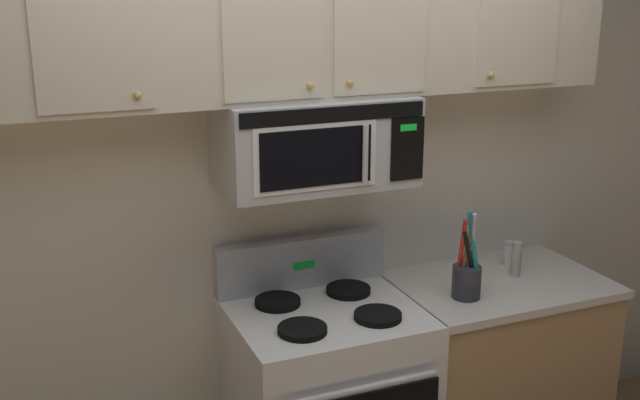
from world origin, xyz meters
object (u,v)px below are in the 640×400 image
object	(u,v)px
utensil_crock_charcoal	(467,276)
salt_shaker	(509,254)
pepper_mill	(516,259)
over_range_microwave	(315,142)

from	to	relation	value
utensil_crock_charcoal	salt_shaker	bearing A→B (deg)	32.00
utensil_crock_charcoal	pepper_mill	world-z (taller)	utensil_crock_charcoal
utensil_crock_charcoal	salt_shaker	size ratio (longest dim) A/B	3.29
over_range_microwave	pepper_mill	bearing A→B (deg)	-5.94
utensil_crock_charcoal	pepper_mill	bearing A→B (deg)	19.50
utensil_crock_charcoal	pepper_mill	xyz separation A→B (m)	(0.34, 0.12, -0.02)
salt_shaker	utensil_crock_charcoal	bearing A→B (deg)	-148.00
over_range_microwave	pepper_mill	distance (m)	1.11
over_range_microwave	utensil_crock_charcoal	bearing A→B (deg)	-20.01
salt_shaker	pepper_mill	distance (m)	0.14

